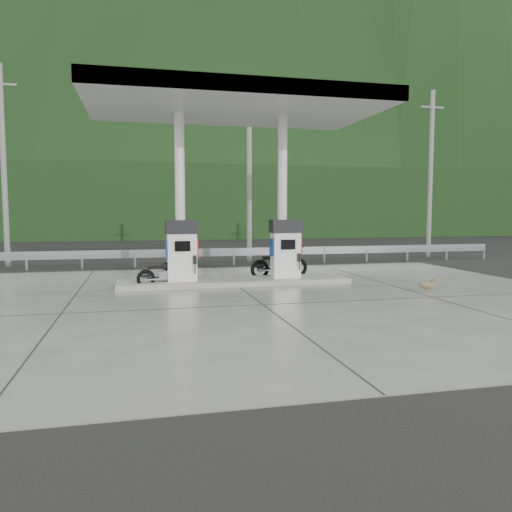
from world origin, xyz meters
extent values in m
plane|color=black|center=(0.00, 0.00, 0.00)|extent=(160.00, 160.00, 0.00)
cube|color=slate|center=(0.00, 0.00, 0.01)|extent=(18.00, 14.00, 0.02)
cube|color=gray|center=(0.00, 2.50, 0.10)|extent=(7.00, 1.40, 0.15)
cylinder|color=white|center=(-1.60, 2.90, 2.67)|extent=(0.30, 0.30, 5.00)
cylinder|color=white|center=(1.60, 2.90, 2.67)|extent=(0.30, 0.30, 5.00)
cube|color=silver|center=(0.00, 2.50, 5.37)|extent=(8.50, 5.00, 0.40)
cube|color=black|center=(0.00, 11.50, 0.00)|extent=(60.00, 7.00, 0.01)
cylinder|color=gray|center=(-8.00, 9.50, 4.00)|extent=(0.22, 0.22, 8.00)
cylinder|color=gray|center=(2.00, 9.50, 4.00)|extent=(0.22, 0.22, 8.00)
cylinder|color=gray|center=(11.00, 9.50, 4.00)|extent=(0.22, 0.22, 8.00)
cube|color=black|center=(0.00, 30.00, 3.00)|extent=(80.00, 6.00, 6.00)
camera|label=1|loc=(-2.84, -12.30, 2.22)|focal=35.00mm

